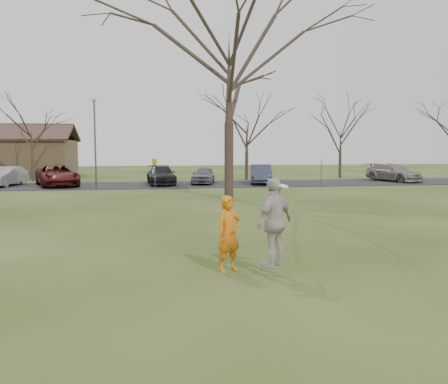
{
  "coord_description": "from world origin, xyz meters",
  "views": [
    {
      "loc": [
        -2.31,
        -10.69,
        2.97
      ],
      "look_at": [
        0.0,
        4.0,
        1.5
      ],
      "focal_mm": 37.73,
      "sensor_mm": 36.0,
      "label": 1
    }
  ],
  "objects_px": {
    "car_1": "(5,176)",
    "lamp_post": "(95,131)",
    "car_7": "(394,172)",
    "catching_play": "(275,222)",
    "car_4": "(203,175)",
    "car_5": "(261,174)",
    "car_3": "(161,175)",
    "player_defender": "(229,234)",
    "car_2": "(57,175)",
    "big_tree": "(229,71)"
  },
  "relations": [
    {
      "from": "car_7",
      "to": "lamp_post",
      "type": "xyz_separation_m",
      "value": [
        -23.53,
        -2.87,
        3.21
      ]
    },
    {
      "from": "player_defender",
      "to": "car_2",
      "type": "distance_m",
      "value": 26.3
    },
    {
      "from": "car_1",
      "to": "car_4",
      "type": "xyz_separation_m",
      "value": [
        14.47,
        -0.18,
        -0.04
      ]
    },
    {
      "from": "car_4",
      "to": "car_1",
      "type": "bearing_deg",
      "value": -168.4
    },
    {
      "from": "car_1",
      "to": "car_3",
      "type": "height_order",
      "value": "car_3"
    },
    {
      "from": "car_4",
      "to": "lamp_post",
      "type": "bearing_deg",
      "value": -147.57
    },
    {
      "from": "car_5",
      "to": "lamp_post",
      "type": "height_order",
      "value": "lamp_post"
    },
    {
      "from": "car_1",
      "to": "car_2",
      "type": "bearing_deg",
      "value": 3.44
    },
    {
      "from": "car_7",
      "to": "lamp_post",
      "type": "relative_size",
      "value": 0.79
    },
    {
      "from": "car_1",
      "to": "player_defender",
      "type": "bearing_deg",
      "value": -52.2
    },
    {
      "from": "player_defender",
      "to": "car_5",
      "type": "height_order",
      "value": "player_defender"
    },
    {
      "from": "car_4",
      "to": "catching_play",
      "type": "xyz_separation_m",
      "value": [
        -1.27,
        -25.81,
        0.54
      ]
    },
    {
      "from": "player_defender",
      "to": "car_3",
      "type": "bearing_deg",
      "value": 63.44
    },
    {
      "from": "car_2",
      "to": "car_3",
      "type": "height_order",
      "value": "car_2"
    },
    {
      "from": "car_1",
      "to": "lamp_post",
      "type": "relative_size",
      "value": 0.68
    },
    {
      "from": "car_7",
      "to": "car_5",
      "type": "bearing_deg",
      "value": 163.71
    },
    {
      "from": "car_3",
      "to": "car_7",
      "type": "distance_m",
      "value": 19.04
    },
    {
      "from": "car_5",
      "to": "car_7",
      "type": "height_order",
      "value": "car_5"
    },
    {
      "from": "car_3",
      "to": "lamp_post",
      "type": "height_order",
      "value": "lamp_post"
    },
    {
      "from": "car_2",
      "to": "lamp_post",
      "type": "height_order",
      "value": "lamp_post"
    },
    {
      "from": "car_7",
      "to": "catching_play",
      "type": "height_order",
      "value": "catching_play"
    },
    {
      "from": "lamp_post",
      "to": "car_2",
      "type": "bearing_deg",
      "value": 140.95
    },
    {
      "from": "car_3",
      "to": "car_5",
      "type": "relative_size",
      "value": 1.09
    },
    {
      "from": "car_4",
      "to": "car_7",
      "type": "relative_size",
      "value": 0.79
    },
    {
      "from": "lamp_post",
      "to": "car_1",
      "type": "bearing_deg",
      "value": 155.95
    },
    {
      "from": "car_2",
      "to": "player_defender",
      "type": "bearing_deg",
      "value": -89.42
    },
    {
      "from": "car_1",
      "to": "car_4",
      "type": "relative_size",
      "value": 1.09
    },
    {
      "from": "catching_play",
      "to": "lamp_post",
      "type": "height_order",
      "value": "lamp_post"
    },
    {
      "from": "car_2",
      "to": "big_tree",
      "type": "xyz_separation_m",
      "value": [
        11.01,
        -9.94,
        6.19
      ]
    },
    {
      "from": "player_defender",
      "to": "car_1",
      "type": "relative_size",
      "value": 0.42
    },
    {
      "from": "car_1",
      "to": "car_5",
      "type": "distance_m",
      "value": 18.88
    },
    {
      "from": "car_1",
      "to": "car_7",
      "type": "height_order",
      "value": "car_7"
    },
    {
      "from": "car_2",
      "to": "lamp_post",
      "type": "bearing_deg",
      "value": -57.34
    },
    {
      "from": "car_7",
      "to": "lamp_post",
      "type": "bearing_deg",
      "value": 167.14
    },
    {
      "from": "car_1",
      "to": "car_5",
      "type": "height_order",
      "value": "car_5"
    },
    {
      "from": "player_defender",
      "to": "car_5",
      "type": "xyz_separation_m",
      "value": [
        6.62,
        24.61,
        -0.13
      ]
    },
    {
      "from": "car_3",
      "to": "big_tree",
      "type": "xyz_separation_m",
      "value": [
        3.51,
        -10.18,
        6.26
      ]
    },
    {
      "from": "player_defender",
      "to": "car_7",
      "type": "xyz_separation_m",
      "value": [
        18.03,
        25.31,
        -0.14
      ]
    },
    {
      "from": "car_2",
      "to": "car_1",
      "type": "bearing_deg",
      "value": 153.04
    },
    {
      "from": "car_5",
      "to": "big_tree",
      "type": "distance_m",
      "value": 12.21
    },
    {
      "from": "car_3",
      "to": "car_2",
      "type": "bearing_deg",
      "value": 178.27
    },
    {
      "from": "car_1",
      "to": "lamp_post",
      "type": "bearing_deg",
      "value": -11.93
    },
    {
      "from": "car_5",
      "to": "car_3",
      "type": "bearing_deg",
      "value": -173.22
    },
    {
      "from": "car_4",
      "to": "car_5",
      "type": "distance_m",
      "value": 4.44
    },
    {
      "from": "car_5",
      "to": "catching_play",
      "type": "distance_m",
      "value": 25.78
    },
    {
      "from": "lamp_post",
      "to": "car_4",
      "type": "bearing_deg",
      "value": 20.12
    },
    {
      "from": "player_defender",
      "to": "big_tree",
      "type": "xyz_separation_m",
      "value": [
        2.5,
        14.94,
        6.1
      ]
    },
    {
      "from": "car_2",
      "to": "big_tree",
      "type": "height_order",
      "value": "big_tree"
    },
    {
      "from": "car_2",
      "to": "car_3",
      "type": "xyz_separation_m",
      "value": [
        7.5,
        0.24,
        -0.07
      ]
    },
    {
      "from": "car_5",
      "to": "big_tree",
      "type": "height_order",
      "value": "big_tree"
    }
  ]
}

